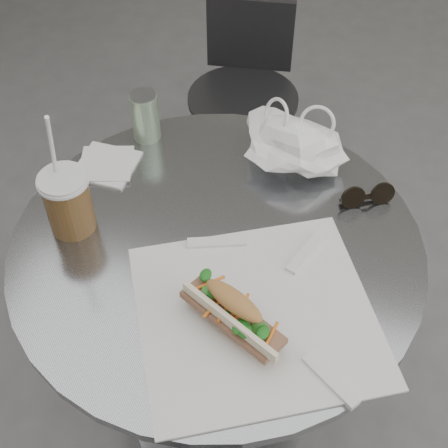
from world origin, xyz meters
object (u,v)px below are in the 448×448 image
(chair_far, at_px, (243,121))
(iced_coffee, at_px, (68,201))
(drink_can, at_px, (145,116))
(banh_mi, at_px, (233,313))
(sunglasses, at_px, (367,196))
(cafe_table, at_px, (218,325))

(chair_far, xyz_separation_m, iced_coffee, (-0.09, -0.93, 0.51))
(iced_coffee, relative_size, drink_can, 2.42)
(banh_mi, height_order, drink_can, drink_can)
(chair_far, distance_m, iced_coffee, 1.06)
(banh_mi, bearing_deg, chair_far, 130.77)
(iced_coffee, relative_size, sunglasses, 2.60)
(sunglasses, height_order, drink_can, drink_can)
(banh_mi, distance_m, drink_can, 0.51)
(cafe_table, distance_m, iced_coffee, 0.43)
(chair_far, height_order, sunglasses, sunglasses)
(iced_coffee, bearing_deg, banh_mi, -20.83)
(banh_mi, xyz_separation_m, iced_coffee, (-0.35, 0.13, 0.02))
(sunglasses, xyz_separation_m, drink_can, (-0.48, 0.07, 0.04))
(banh_mi, bearing_deg, iced_coffee, -173.77)
(cafe_table, bearing_deg, drink_can, 133.09)
(iced_coffee, bearing_deg, chair_far, 84.64)
(iced_coffee, distance_m, sunglasses, 0.56)
(drink_can, bearing_deg, banh_mi, -53.29)
(iced_coffee, bearing_deg, cafe_table, 7.45)
(iced_coffee, bearing_deg, drink_can, 82.07)
(chair_far, xyz_separation_m, banh_mi, (0.26, -1.06, 0.48))
(cafe_table, height_order, iced_coffee, iced_coffee)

